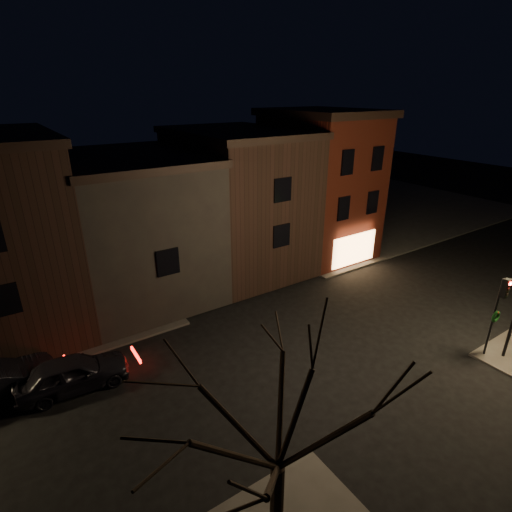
{
  "coord_description": "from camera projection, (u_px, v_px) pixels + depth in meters",
  "views": [
    {
      "loc": [
        -12.34,
        -12.55,
        11.81
      ],
      "look_at": [
        -0.86,
        4.69,
        3.2
      ],
      "focal_mm": 28.0,
      "sensor_mm": 36.0,
      "label": 1
    }
  ],
  "objects": [
    {
      "name": "bare_tree_left",
      "position": [
        280.0,
        398.0,
        8.94
      ],
      "size": [
        5.6,
        5.6,
        7.5
      ],
      "color": "black",
      "rests_on": "sidewalk_near_left"
    },
    {
      "name": "parked_car_a",
      "position": [
        73.0,
        373.0,
        16.85
      ],
      "size": [
        4.62,
        2.14,
        1.53
      ],
      "primitive_type": "imported",
      "rotation": [
        0.0,
        0.0,
        1.5
      ],
      "color": "black",
      "rests_on": "ground"
    },
    {
      "name": "corner_building",
      "position": [
        319.0,
        183.0,
        29.8
      ],
      "size": [
        6.5,
        8.5,
        10.5
      ],
      "color": "#4E170D",
      "rests_on": "ground"
    },
    {
      "name": "sidewalk_far_right",
      "position": [
        333.0,
        200.0,
        46.08
      ],
      "size": [
        30.0,
        30.0,
        0.12
      ],
      "primitive_type": "cube",
      "color": "#2D2B28",
      "rests_on": "ground"
    },
    {
      "name": "ground",
      "position": [
        320.0,
        339.0,
        20.5
      ],
      "size": [
        120.0,
        120.0,
        0.0
      ],
      "primitive_type": "plane",
      "color": "black",
      "rests_on": "ground"
    },
    {
      "name": "row_building_b",
      "position": [
        135.0,
        225.0,
        23.96
      ],
      "size": [
        7.8,
        10.3,
        8.4
      ],
      "color": "black",
      "rests_on": "ground"
    },
    {
      "name": "row_building_a",
      "position": [
        238.0,
        200.0,
        27.48
      ],
      "size": [
        7.3,
        10.3,
        9.4
      ],
      "color": "black",
      "rests_on": "ground"
    },
    {
      "name": "traffic_signal",
      "position": [
        499.0,
        306.0,
        18.06
      ],
      "size": [
        0.58,
        0.38,
        4.05
      ],
      "color": "black",
      "rests_on": "sidewalk_near_right"
    }
  ]
}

